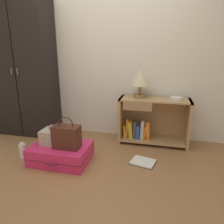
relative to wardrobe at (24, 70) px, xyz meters
name	(u,v)px	position (x,y,z in m)	size (l,w,h in m)	color
ground_plane	(70,184)	(1.27, -1.20, -1.05)	(9.00, 9.00, 0.00)	olive
back_wall	(106,53)	(1.27, 0.30, 0.25)	(6.40, 0.10, 2.60)	silver
wardrobe	(24,70)	(0.00, 0.00, 0.00)	(0.94, 0.47, 2.09)	black
bookshelf	(150,121)	(2.00, 0.05, -0.71)	(1.01, 0.38, 0.68)	tan
table_lamp	(140,79)	(1.83, 0.06, -0.10)	(0.28, 0.28, 0.41)	olive
bowl	(177,99)	(2.34, 0.00, -0.34)	(0.17, 0.17, 0.05)	silver
suitcase_large	(61,153)	(0.96, -0.80, -0.94)	(0.71, 0.52, 0.22)	#DB2860
train_case	(53,137)	(0.86, -0.78, -0.73)	(0.27, 0.24, 0.26)	#A89E8E
handbag	(67,136)	(1.07, -0.83, -0.69)	(0.31, 0.18, 0.38)	#472319
bottle	(23,151)	(0.45, -0.84, -0.95)	(0.08, 0.08, 0.22)	white
open_book_on_floor	(143,162)	(1.97, -0.60, -1.04)	(0.35, 0.31, 0.02)	white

